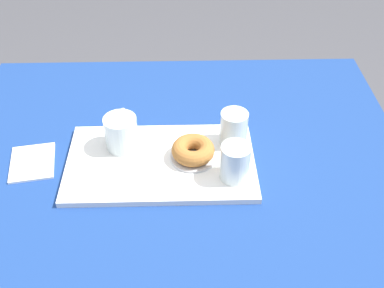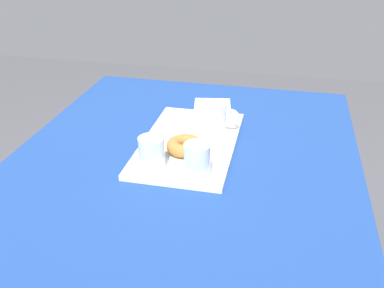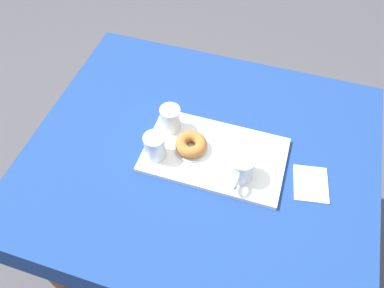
{
  "view_description": "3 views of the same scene",
  "coord_description": "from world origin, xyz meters",
  "px_view_note": "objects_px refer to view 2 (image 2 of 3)",
  "views": [
    {
      "loc": [
        -0.01,
        0.88,
        1.58
      ],
      "look_at": [
        -0.03,
        -0.05,
        0.79
      ],
      "focal_mm": 43.72,
      "sensor_mm": 36.0,
      "label": 1
    },
    {
      "loc": [
        -1.11,
        -0.27,
        1.41
      ],
      "look_at": [
        -0.0,
        -0.02,
        0.8
      ],
      "focal_mm": 40.58,
      "sensor_mm": 36.0,
      "label": 2
    },
    {
      "loc": [
        0.2,
        -0.74,
        1.83
      ],
      "look_at": [
        -0.03,
        -0.01,
        0.81
      ],
      "focal_mm": 35.55,
      "sensor_mm": 36.0,
      "label": 3
    }
  ],
  "objects_px": {
    "dining_table": "(186,179)",
    "donut_plate_left": "(185,153)",
    "water_glass_near": "(152,155)",
    "paper_napkin": "(212,104)",
    "sugar_donut_left": "(185,146)",
    "water_glass_far": "(197,162)",
    "tea_mug_left": "(214,117)",
    "serving_tray": "(188,143)"
  },
  "relations": [
    {
      "from": "tea_mug_left",
      "to": "water_glass_far",
      "type": "bearing_deg",
      "value": -178.83
    },
    {
      "from": "dining_table",
      "to": "donut_plate_left",
      "type": "height_order",
      "value": "donut_plate_left"
    },
    {
      "from": "dining_table",
      "to": "donut_plate_left",
      "type": "distance_m",
      "value": 0.12
    },
    {
      "from": "tea_mug_left",
      "to": "serving_tray",
      "type": "bearing_deg",
      "value": 147.88
    },
    {
      "from": "tea_mug_left",
      "to": "water_glass_near",
      "type": "xyz_separation_m",
      "value": [
        -0.28,
        0.12,
        -0.0
      ]
    },
    {
      "from": "dining_table",
      "to": "paper_napkin",
      "type": "height_order",
      "value": "paper_napkin"
    },
    {
      "from": "serving_tray",
      "to": "paper_napkin",
      "type": "height_order",
      "value": "serving_tray"
    },
    {
      "from": "serving_tray",
      "to": "paper_napkin",
      "type": "xyz_separation_m",
      "value": [
        0.33,
        -0.02,
        -0.01
      ]
    },
    {
      "from": "tea_mug_left",
      "to": "donut_plate_left",
      "type": "xyz_separation_m",
      "value": [
        -0.18,
        0.05,
        -0.04
      ]
    },
    {
      "from": "dining_table",
      "to": "donut_plate_left",
      "type": "bearing_deg",
      "value": -170.01
    },
    {
      "from": "dining_table",
      "to": "tea_mug_left",
      "type": "relative_size",
      "value": 9.34
    },
    {
      "from": "water_glass_near",
      "to": "sugar_donut_left",
      "type": "xyz_separation_m",
      "value": [
        0.1,
        -0.07,
        -0.01
      ]
    },
    {
      "from": "water_glass_near",
      "to": "sugar_donut_left",
      "type": "distance_m",
      "value": 0.12
    },
    {
      "from": "donut_plate_left",
      "to": "paper_napkin",
      "type": "xyz_separation_m",
      "value": [
        0.41,
        -0.01,
        -0.02
      ]
    },
    {
      "from": "dining_table",
      "to": "donut_plate_left",
      "type": "xyz_separation_m",
      "value": [
        -0.03,
        -0.01,
        0.11
      ]
    },
    {
      "from": "dining_table",
      "to": "serving_tray",
      "type": "bearing_deg",
      "value": 5.06
    },
    {
      "from": "tea_mug_left",
      "to": "paper_napkin",
      "type": "xyz_separation_m",
      "value": [
        0.23,
        0.05,
        -0.06
      ]
    },
    {
      "from": "serving_tray",
      "to": "water_glass_near",
      "type": "height_order",
      "value": "water_glass_near"
    },
    {
      "from": "water_glass_near",
      "to": "sugar_donut_left",
      "type": "relative_size",
      "value": 0.87
    },
    {
      "from": "dining_table",
      "to": "water_glass_near",
      "type": "relative_size",
      "value": 12.69
    },
    {
      "from": "water_glass_far",
      "to": "sugar_donut_left",
      "type": "relative_size",
      "value": 0.87
    },
    {
      "from": "dining_table",
      "to": "water_glass_far",
      "type": "relative_size",
      "value": 12.69
    },
    {
      "from": "sugar_donut_left",
      "to": "dining_table",
      "type": "bearing_deg",
      "value": 9.99
    },
    {
      "from": "dining_table",
      "to": "water_glass_far",
      "type": "bearing_deg",
      "value": -155.33
    },
    {
      "from": "tea_mug_left",
      "to": "sugar_donut_left",
      "type": "xyz_separation_m",
      "value": [
        -0.18,
        0.05,
        -0.02
      ]
    },
    {
      "from": "dining_table",
      "to": "sugar_donut_left",
      "type": "distance_m",
      "value": 0.14
    },
    {
      "from": "serving_tray",
      "to": "paper_napkin",
      "type": "bearing_deg",
      "value": -3.11
    },
    {
      "from": "tea_mug_left",
      "to": "sugar_donut_left",
      "type": "bearing_deg",
      "value": 163.87
    },
    {
      "from": "tea_mug_left",
      "to": "water_glass_far",
      "type": "distance_m",
      "value": 0.29
    },
    {
      "from": "dining_table",
      "to": "water_glass_near",
      "type": "distance_m",
      "value": 0.21
    },
    {
      "from": "water_glass_near",
      "to": "paper_napkin",
      "type": "height_order",
      "value": "water_glass_near"
    },
    {
      "from": "dining_table",
      "to": "water_glass_far",
      "type": "height_order",
      "value": "water_glass_far"
    },
    {
      "from": "water_glass_near",
      "to": "paper_napkin",
      "type": "relative_size",
      "value": 0.7
    },
    {
      "from": "sugar_donut_left",
      "to": "paper_napkin",
      "type": "height_order",
      "value": "sugar_donut_left"
    },
    {
      "from": "serving_tray",
      "to": "sugar_donut_left",
      "type": "xyz_separation_m",
      "value": [
        -0.08,
        -0.01,
        0.04
      ]
    },
    {
      "from": "dining_table",
      "to": "paper_napkin",
      "type": "relative_size",
      "value": 8.94
    },
    {
      "from": "sugar_donut_left",
      "to": "paper_napkin",
      "type": "xyz_separation_m",
      "value": [
        0.41,
        -0.01,
        -0.04
      ]
    },
    {
      "from": "water_glass_far",
      "to": "sugar_donut_left",
      "type": "height_order",
      "value": "water_glass_far"
    },
    {
      "from": "serving_tray",
      "to": "donut_plate_left",
      "type": "relative_size",
      "value": 4.09
    },
    {
      "from": "water_glass_far",
      "to": "donut_plate_left",
      "type": "xyz_separation_m",
      "value": [
        0.11,
        0.06,
        -0.04
      ]
    },
    {
      "from": "water_glass_near",
      "to": "donut_plate_left",
      "type": "xyz_separation_m",
      "value": [
        0.1,
        -0.07,
        -0.04
      ]
    },
    {
      "from": "water_glass_far",
      "to": "serving_tray",
      "type": "bearing_deg",
      "value": 20.08
    }
  ]
}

